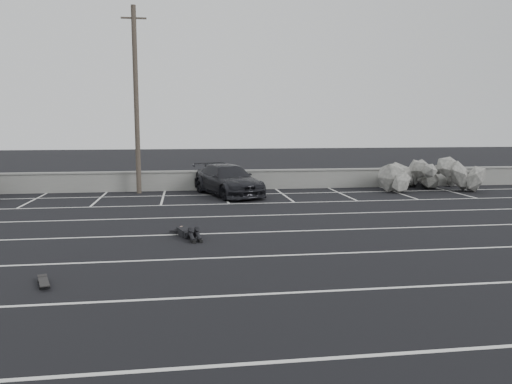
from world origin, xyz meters
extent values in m
plane|color=black|center=(0.00, 0.00, 0.00)|extent=(120.00, 120.00, 0.00)
cube|color=gray|center=(0.00, 14.00, 0.50)|extent=(50.00, 0.35, 1.00)
cube|color=gray|center=(0.00, 14.00, 1.02)|extent=(50.00, 0.45, 0.08)
cube|color=silver|center=(0.00, -6.00, 0.00)|extent=(36.00, 0.10, 0.01)
cube|color=silver|center=(0.00, -3.00, 0.00)|extent=(36.00, 0.10, 0.01)
cube|color=silver|center=(0.00, 0.00, 0.00)|extent=(36.00, 0.10, 0.01)
cube|color=silver|center=(0.00, 3.00, 0.00)|extent=(36.00, 0.10, 0.01)
cube|color=silver|center=(0.00, 6.00, 0.00)|extent=(36.00, 0.10, 0.01)
cube|color=silver|center=(0.00, 9.00, 0.00)|extent=(36.00, 0.10, 0.01)
cube|color=silver|center=(0.00, 12.00, 0.00)|extent=(36.00, 0.10, 0.01)
cube|color=silver|center=(-8.00, 11.50, 0.00)|extent=(0.10, 5.00, 0.01)
cube|color=silver|center=(-5.00, 11.50, 0.00)|extent=(0.10, 5.00, 0.01)
cube|color=silver|center=(-2.00, 11.50, 0.00)|extent=(0.10, 5.00, 0.01)
cube|color=silver|center=(1.00, 11.50, 0.00)|extent=(0.10, 5.00, 0.01)
cube|color=silver|center=(4.00, 11.50, 0.00)|extent=(0.10, 5.00, 0.01)
cube|color=silver|center=(7.00, 11.50, 0.00)|extent=(0.10, 5.00, 0.01)
cube|color=silver|center=(10.00, 11.50, 0.00)|extent=(0.10, 5.00, 0.01)
cube|color=silver|center=(13.00, 11.50, 0.00)|extent=(0.10, 5.00, 0.01)
imported|color=black|center=(1.21, 11.87, 0.76)|extent=(3.75, 5.63, 1.52)
cylinder|color=#4C4238|center=(-3.29, 13.20, 4.68)|extent=(0.25, 0.25, 9.36)
cube|color=#4C4238|center=(-3.29, 13.20, 8.73)|extent=(1.25, 0.08, 0.08)
cylinder|color=#242426|center=(12.23, 13.34, 0.48)|extent=(0.80, 0.80, 0.97)
cylinder|color=#242426|center=(12.23, 13.34, 0.99)|extent=(0.89, 0.89, 0.05)
cube|color=black|center=(-4.06, -1.73, 0.08)|extent=(0.44, 0.80, 0.02)
cube|color=#242426|center=(-4.14, -1.49, 0.05)|extent=(0.17, 0.10, 0.04)
cube|color=#242426|center=(-3.97, -1.97, 0.05)|extent=(0.17, 0.10, 0.04)
cylinder|color=black|center=(-4.23, -1.52, 0.03)|extent=(0.05, 0.06, 0.06)
cylinder|color=black|center=(-4.05, -1.45, 0.03)|extent=(0.05, 0.06, 0.06)
cylinder|color=black|center=(-4.06, -2.01, 0.03)|extent=(0.05, 0.06, 0.06)
cylinder|color=black|center=(-3.88, -1.94, 0.03)|extent=(0.05, 0.06, 0.06)
camera|label=1|loc=(-0.92, -12.93, 3.53)|focal=35.00mm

